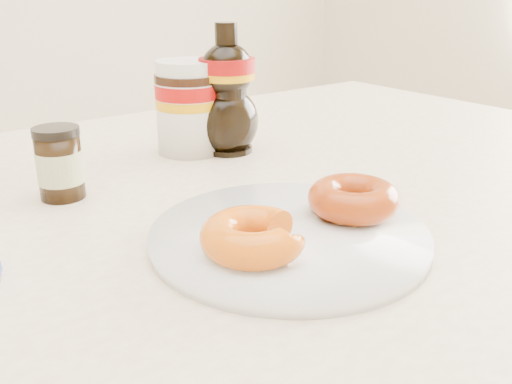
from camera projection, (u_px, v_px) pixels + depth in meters
dining_table at (212, 268)px, 0.66m from camera, size 1.40×0.90×0.75m
plate at (289, 236)px, 0.53m from camera, size 0.26×0.26×0.01m
donut_bitten at (253, 236)px, 0.47m from camera, size 0.10×0.10×0.03m
donut_whole at (353, 198)px, 0.55m from camera, size 0.10×0.10×0.03m
nutella_jar at (188, 104)px, 0.78m from camera, size 0.09×0.09×0.13m
syrup_bottle at (227, 89)px, 0.78m from camera, size 0.11×0.11×0.18m
dark_jar at (60, 164)px, 0.62m from camera, size 0.05×0.05×0.08m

